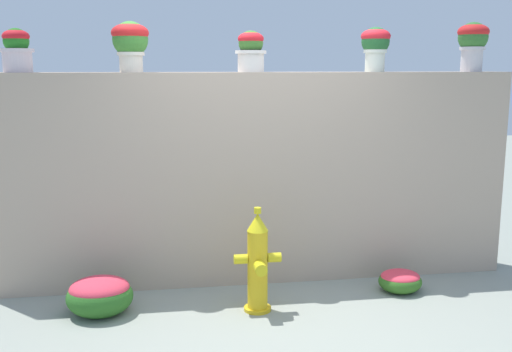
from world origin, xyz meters
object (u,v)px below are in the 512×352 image
object	(u,v)px
potted_plant_3	(375,44)
fire_hydrant	(258,264)
potted_plant_2	(251,49)
potted_plant_4	(473,41)
flower_bush_right	(400,280)
flower_bush_left	(100,294)
potted_plant_0	(17,49)
potted_plant_1	(130,41)

from	to	relation	value
potted_plant_3	fire_hydrant	world-z (taller)	potted_plant_3
potted_plant_2	potted_plant_4	size ratio (longest dim) A/B	0.79
fire_hydrant	flower_bush_right	size ratio (longest dim) A/B	2.24
potted_plant_2	potted_plant_3	distance (m)	1.19
potted_plant_2	potted_plant_4	bearing A→B (deg)	0.42
fire_hydrant	flower_bush_left	bearing A→B (deg)	173.96
fire_hydrant	flower_bush_right	xyz separation A→B (m)	(1.37, 0.23, -0.31)
potted_plant_3	flower_bush_left	size ratio (longest dim) A/B	0.75
potted_plant_0	fire_hydrant	world-z (taller)	potted_plant_0
potted_plant_0	potted_plant_4	xyz separation A→B (m)	(4.23, -0.03, 0.09)
potted_plant_0	fire_hydrant	xyz separation A→B (m)	(1.99, -0.81, -1.79)
potted_plant_0	flower_bush_left	bearing A→B (deg)	-44.89
potted_plant_0	flower_bush_left	size ratio (longest dim) A/B	0.68
flower_bush_right	potted_plant_2	bearing A→B (deg)	157.87
flower_bush_left	flower_bush_right	xyz separation A→B (m)	(2.69, 0.09, -0.06)
potted_plant_2	potted_plant_3	world-z (taller)	potted_plant_3
potted_plant_4	flower_bush_left	xyz separation A→B (m)	(-3.56, -0.64, -2.13)
potted_plant_2	flower_bush_right	xyz separation A→B (m)	(1.31, -0.53, -2.10)
potted_plant_1	potted_plant_2	bearing A→B (deg)	-1.88
potted_plant_0	flower_bush_right	world-z (taller)	potted_plant_0
potted_plant_1	potted_plant_3	world-z (taller)	potted_plant_1
potted_plant_1	potted_plant_4	world-z (taller)	potted_plant_4
potted_plant_0	potted_plant_4	bearing A→B (deg)	-0.43
potted_plant_3	flower_bush_left	xyz separation A→B (m)	(-2.56, -0.61, -2.09)
potted_plant_3	flower_bush_right	distance (m)	2.22
potted_plant_0	potted_plant_1	bearing A→B (deg)	-0.73
flower_bush_right	potted_plant_1	bearing A→B (deg)	166.61
potted_plant_1	flower_bush_left	xyz separation A→B (m)	(-0.30, -0.66, -2.11)
potted_plant_0	flower_bush_right	xyz separation A→B (m)	(3.37, -0.58, -2.10)
potted_plant_3	fire_hydrant	bearing A→B (deg)	-148.77
potted_plant_0	potted_plant_3	distance (m)	3.24
potted_plant_1	flower_bush_right	bearing A→B (deg)	-13.39
potted_plant_2	flower_bush_right	world-z (taller)	potted_plant_2
potted_plant_4	potted_plant_3	bearing A→B (deg)	-178.52
potted_plant_2	potted_plant_3	bearing A→B (deg)	-0.46
potted_plant_0	potted_plant_2	world-z (taller)	potted_plant_0
flower_bush_left	flower_bush_right	size ratio (longest dim) A/B	1.38
potted_plant_0	flower_bush_right	bearing A→B (deg)	-9.82
potted_plant_3	potted_plant_4	world-z (taller)	potted_plant_4
potted_plant_1	flower_bush_right	world-z (taller)	potted_plant_1
potted_plant_3	flower_bush_right	size ratio (longest dim) A/B	1.03
potted_plant_4	fire_hydrant	world-z (taller)	potted_plant_4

